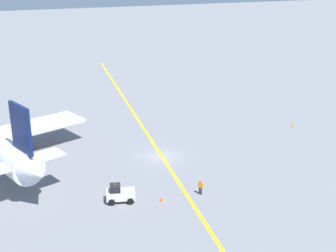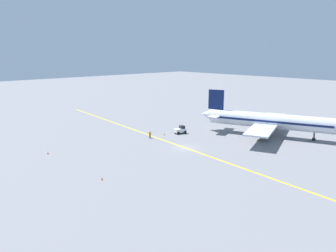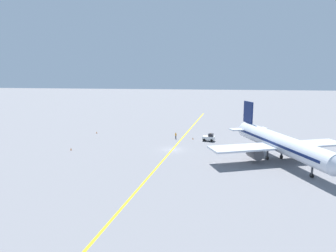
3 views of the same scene
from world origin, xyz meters
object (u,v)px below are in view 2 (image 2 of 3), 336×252
(airplane_at_gate, at_px, (270,121))
(ground_crew_worker, at_px, (150,134))
(traffic_cone_near_nose, at_px, (102,178))
(baggage_tug_white, at_px, (180,130))
(traffic_cone_mid_apron, at_px, (164,134))
(traffic_cone_by_wingtip, at_px, (48,153))

(airplane_at_gate, bearing_deg, ground_crew_worker, -39.19)
(airplane_at_gate, xyz_separation_m, traffic_cone_near_nose, (44.71, -3.53, -3.43))
(baggage_tug_white, height_order, traffic_cone_near_nose, baggage_tug_white)
(baggage_tug_white, height_order, ground_crew_worker, baggage_tug_white)
(traffic_cone_near_nose, relative_size, traffic_cone_mid_apron, 1.00)
(ground_crew_worker, distance_m, traffic_cone_mid_apron, 4.53)
(traffic_cone_mid_apron, bearing_deg, traffic_cone_by_wingtip, -9.40)
(airplane_at_gate, height_order, traffic_cone_near_nose, airplane_at_gate)
(ground_crew_worker, bearing_deg, traffic_cone_mid_apron, 178.56)
(traffic_cone_near_nose, distance_m, traffic_cone_mid_apron, 30.55)
(baggage_tug_white, bearing_deg, traffic_cone_by_wingtip, -10.87)
(ground_crew_worker, height_order, traffic_cone_near_nose, ground_crew_worker)
(airplane_at_gate, height_order, ground_crew_worker, airplane_at_gate)
(baggage_tug_white, xyz_separation_m, traffic_cone_near_nose, (30.99, 13.05, -0.63))
(ground_crew_worker, distance_m, traffic_cone_by_wingtip, 23.36)
(baggage_tug_white, relative_size, ground_crew_worker, 1.95)
(ground_crew_worker, relative_size, traffic_cone_mid_apron, 3.05)
(traffic_cone_near_nose, bearing_deg, baggage_tug_white, -157.16)
(baggage_tug_white, relative_size, traffic_cone_by_wingtip, 5.95)
(baggage_tug_white, bearing_deg, traffic_cone_near_nose, 22.84)
(airplane_at_gate, xyz_separation_m, baggage_tug_white, (13.72, -16.58, -2.81))
(ground_crew_worker, distance_m, traffic_cone_near_nose, 26.77)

